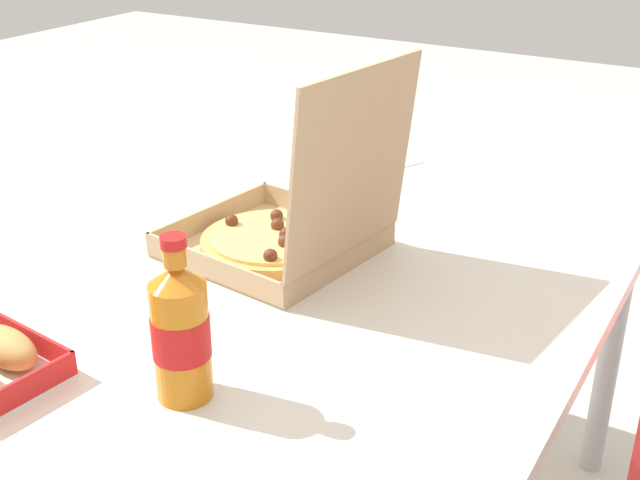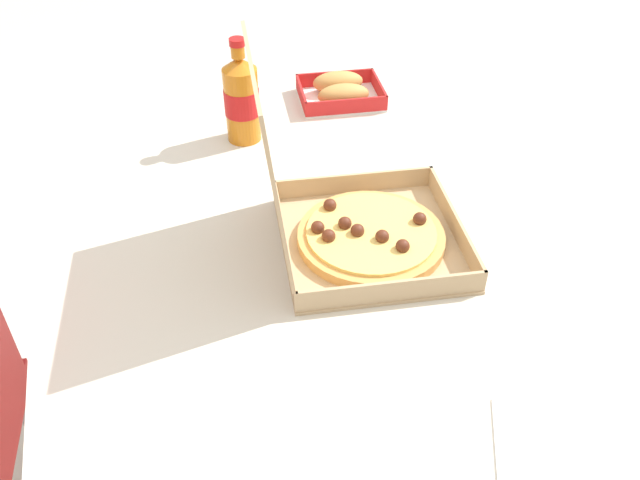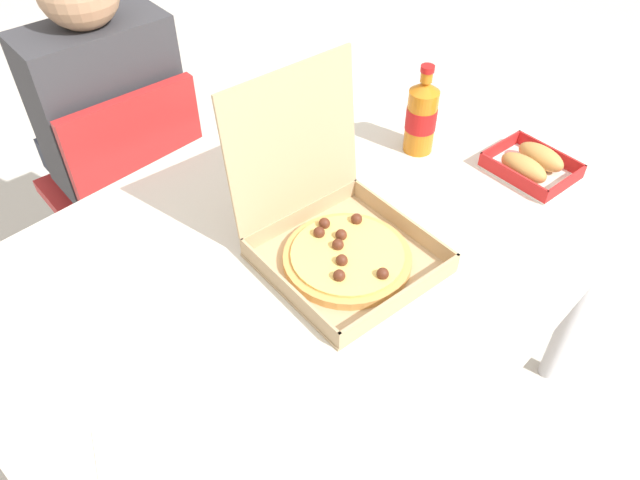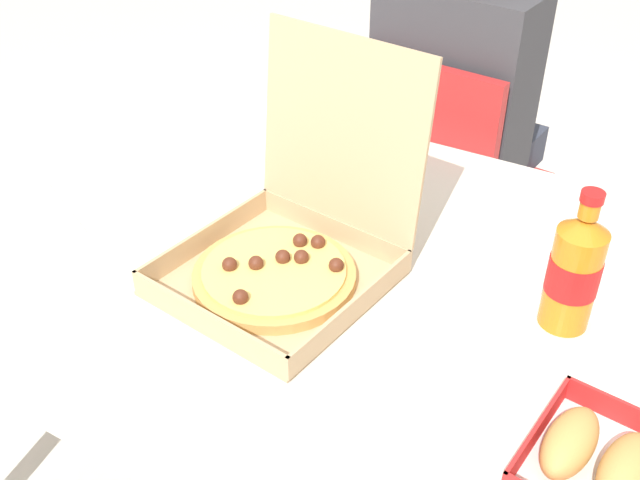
{
  "view_description": "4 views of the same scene",
  "coord_description": "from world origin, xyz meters",
  "px_view_note": "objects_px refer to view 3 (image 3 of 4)",
  "views": [
    {
      "loc": [
        1.08,
        0.64,
        1.34
      ],
      "look_at": [
        -0.03,
        -0.02,
        0.74
      ],
      "focal_mm": 46.21,
      "sensor_mm": 36.0,
      "label": 1
    },
    {
      "loc": [
        -0.85,
        0.25,
        1.47
      ],
      "look_at": [
        -0.01,
        0.0,
        0.75
      ],
      "focal_mm": 37.83,
      "sensor_mm": 36.0,
      "label": 2
    },
    {
      "loc": [
        -0.66,
        -0.65,
        1.59
      ],
      "look_at": [
        -0.02,
        -0.04,
        0.76
      ],
      "focal_mm": 34.34,
      "sensor_mm": 36.0,
      "label": 3
    },
    {
      "loc": [
        0.53,
        -0.85,
        1.44
      ],
      "look_at": [
        0.04,
        -0.01,
        0.76
      ],
      "focal_mm": 41.78,
      "sensor_mm": 36.0,
      "label": 4
    }
  ],
  "objects_px": {
    "cola_bottle": "(421,116)",
    "pizza_box_open": "(338,236)",
    "bread_side_box": "(532,164)",
    "chair": "(132,188)",
    "paper_menu": "(168,451)",
    "diner_person": "(106,119)"
  },
  "relations": [
    {
      "from": "chair",
      "to": "diner_person",
      "type": "bearing_deg",
      "value": 83.96
    },
    {
      "from": "diner_person",
      "to": "bread_side_box",
      "type": "xyz_separation_m",
      "value": [
        0.54,
        -0.97,
        0.05
      ]
    },
    {
      "from": "paper_menu",
      "to": "bread_side_box",
      "type": "bearing_deg",
      "value": 22.09
    },
    {
      "from": "chair",
      "to": "paper_menu",
      "type": "distance_m",
      "value": 1.01
    },
    {
      "from": "chair",
      "to": "pizza_box_open",
      "type": "distance_m",
      "value": 0.82
    },
    {
      "from": "diner_person",
      "to": "paper_menu",
      "type": "relative_size",
      "value": 5.48
    },
    {
      "from": "pizza_box_open",
      "to": "paper_menu",
      "type": "bearing_deg",
      "value": -168.39
    },
    {
      "from": "diner_person",
      "to": "bread_side_box",
      "type": "relative_size",
      "value": 5.58
    },
    {
      "from": "bread_side_box",
      "to": "pizza_box_open",
      "type": "bearing_deg",
      "value": 164.28
    },
    {
      "from": "cola_bottle",
      "to": "pizza_box_open",
      "type": "bearing_deg",
      "value": -165.43
    },
    {
      "from": "bread_side_box",
      "to": "paper_menu",
      "type": "xyz_separation_m",
      "value": [
        -1.01,
        0.04,
        -0.02
      ]
    },
    {
      "from": "bread_side_box",
      "to": "chair",
      "type": "bearing_deg",
      "value": 120.96
    },
    {
      "from": "diner_person",
      "to": "chair",
      "type": "bearing_deg",
      "value": -96.04
    },
    {
      "from": "chair",
      "to": "bread_side_box",
      "type": "bearing_deg",
      "value": -59.04
    },
    {
      "from": "paper_menu",
      "to": "cola_bottle",
      "type": "bearing_deg",
      "value": 37.5
    },
    {
      "from": "pizza_box_open",
      "to": "bread_side_box",
      "type": "relative_size",
      "value": 1.85
    },
    {
      "from": "chair",
      "to": "bread_side_box",
      "type": "xyz_separation_m",
      "value": [
        0.55,
        -0.92,
        0.26
      ]
    },
    {
      "from": "diner_person",
      "to": "paper_menu",
      "type": "distance_m",
      "value": 1.04
    },
    {
      "from": "diner_person",
      "to": "cola_bottle",
      "type": "height_order",
      "value": "diner_person"
    },
    {
      "from": "diner_person",
      "to": "pizza_box_open",
      "type": "distance_m",
      "value": 0.83
    },
    {
      "from": "pizza_box_open",
      "to": "bread_side_box",
      "type": "xyz_separation_m",
      "value": [
        0.51,
        -0.14,
        -0.02
      ]
    },
    {
      "from": "pizza_box_open",
      "to": "cola_bottle",
      "type": "xyz_separation_m",
      "value": [
        0.41,
        0.11,
        0.04
      ]
    }
  ]
}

